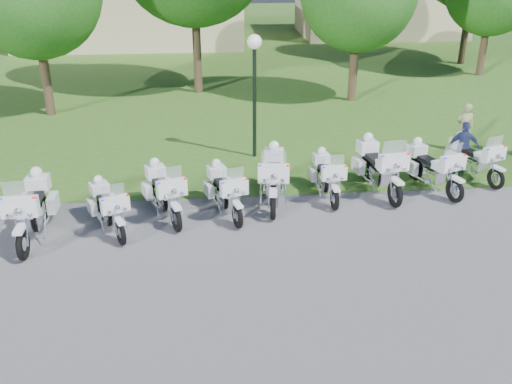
{
  "coord_description": "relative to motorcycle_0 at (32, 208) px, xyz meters",
  "views": [
    {
      "loc": [
        -1.34,
        -11.13,
        6.55
      ],
      "look_at": [
        -0.27,
        1.2,
        0.95
      ],
      "focal_mm": 40.0,
      "sensor_mm": 36.0,
      "label": 1
    }
  ],
  "objects": [
    {
      "name": "motorcycle_8",
      "position": [
        11.88,
        2.56,
        -0.11
      ],
      "size": [
        1.16,
        2.14,
        1.49
      ],
      "rotation": [
        0.0,
        0.0,
        3.46
      ],
      "color": "black",
      "rests_on": "ground"
    },
    {
      "name": "motorcycle_5",
      "position": [
        7.33,
        1.65,
        -0.13
      ],
      "size": [
        0.75,
        2.14,
        1.44
      ],
      "rotation": [
        0.0,
        0.0,
        3.19
      ],
      "color": "black",
      "rests_on": "ground"
    },
    {
      "name": "motorcycle_6",
      "position": [
        8.82,
        1.87,
        0.0
      ],
      "size": [
        1.09,
        2.6,
        1.75
      ],
      "rotation": [
        0.0,
        0.0,
        3.29
      ],
      "color": "black",
      "rests_on": "ground"
    },
    {
      "name": "bystander_a",
      "position": [
        12.5,
        4.76,
        0.07
      ],
      "size": [
        0.63,
        0.46,
        1.61
      ],
      "primitive_type": "imported",
      "rotation": [
        0.0,
        0.0,
        3.01
      ],
      "color": "#959867",
      "rests_on": "ground"
    },
    {
      "name": "grass_lawn",
      "position": [
        5.53,
        25.75,
        -0.73
      ],
      "size": [
        100.0,
        48.0,
        0.01
      ],
      "primitive_type": "cube",
      "color": "#345E1D",
      "rests_on": "ground"
    },
    {
      "name": "lamp_post",
      "position": [
        5.64,
        4.85,
        2.21
      ],
      "size": [
        0.44,
        0.44,
        3.86
      ],
      "color": "black",
      "rests_on": "ground"
    },
    {
      "name": "motorcycle_1",
      "position": [
        1.71,
        0.19,
        -0.14
      ],
      "size": [
        1.24,
        1.97,
        1.42
      ],
      "rotation": [
        0.0,
        0.0,
        3.57
      ],
      "color": "black",
      "rests_on": "ground"
    },
    {
      "name": "motorcycle_7",
      "position": [
        10.36,
        1.87,
        -0.07
      ],
      "size": [
        1.23,
        2.27,
        1.58
      ],
      "rotation": [
        0.0,
        0.0,
        3.46
      ],
      "color": "black",
      "rests_on": "ground"
    },
    {
      "name": "building_west",
      "position": [
        -0.47,
        26.75,
        1.34
      ],
      "size": [
        14.56,
        8.32,
        4.1
      ],
      "color": "tan",
      "rests_on": "ground"
    },
    {
      "name": "motorcycle_4",
      "position": [
        5.85,
        1.44,
        -0.01
      ],
      "size": [
        1.03,
        2.57,
        1.73
      ],
      "rotation": [
        0.0,
        0.0,
        3.02
      ],
      "color": "black",
      "rests_on": "ground"
    },
    {
      "name": "ground",
      "position": [
        5.53,
        -1.25,
        -0.73
      ],
      "size": [
        100.0,
        100.0,
        0.0
      ],
      "primitive_type": "plane",
      "color": "#56565B",
      "rests_on": "ground"
    },
    {
      "name": "motorcycle_2",
      "position": [
        3.0,
        0.85,
        -0.07
      ],
      "size": [
        1.27,
        2.26,
        1.58
      ],
      "rotation": [
        0.0,
        0.0,
        3.48
      ],
      "color": "black",
      "rests_on": "ground"
    },
    {
      "name": "motorcycle_0",
      "position": [
        0.0,
        0.0,
        0.0
      ],
      "size": [
        0.88,
        2.6,
        1.75
      ],
      "rotation": [
        0.0,
        0.0,
        3.17
      ],
      "color": "black",
      "rests_on": "ground"
    },
    {
      "name": "motorcycle_3",
      "position": [
        4.55,
        0.87,
        -0.11
      ],
      "size": [
        1.11,
        2.15,
        1.48
      ],
      "rotation": [
        0.0,
        0.0,
        3.43
      ],
      "color": "black",
      "rests_on": "ground"
    },
    {
      "name": "building_east",
      "position": [
        16.53,
        28.75,
        1.34
      ],
      "size": [
        11.44,
        7.28,
        4.1
      ],
      "color": "tan",
      "rests_on": "ground"
    },
    {
      "name": "bystander_c",
      "position": [
        11.72,
        3.0,
        0.05
      ],
      "size": [
        0.98,
        0.58,
        1.56
      ],
      "primitive_type": "imported",
      "rotation": [
        0.0,
        0.0,
        2.9
      ],
      "color": "navy",
      "rests_on": "ground"
    }
  ]
}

